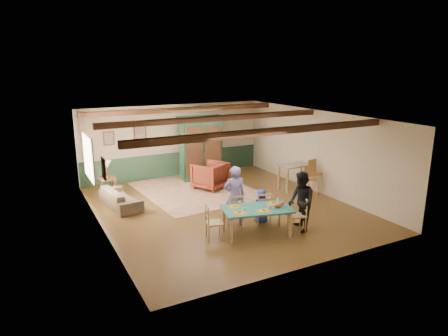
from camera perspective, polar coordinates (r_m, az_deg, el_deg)
name	(u,v)px	position (r m, az deg, el deg)	size (l,w,h in m)	color
floor	(224,208)	(11.90, -0.06, -5.67)	(8.00, 8.00, 0.00)	#4B3115
wall_back	(174,141)	(15.09, -7.12, 3.87)	(7.00, 0.02, 2.70)	beige
wall_left	(99,179)	(10.41, -17.41, -1.51)	(0.02, 8.00, 2.70)	beige
wall_right	(318,152)	(13.44, 13.29, 2.29)	(0.02, 8.00, 2.70)	beige
ceiling	(224,117)	(11.26, -0.07, 7.34)	(7.00, 8.00, 0.02)	beige
wainscot_back	(175,164)	(15.26, -6.99, 0.54)	(6.95, 0.03, 0.90)	#1F3924
ceiling_beam_front	(269,132)	(9.31, 6.51, 5.18)	(6.95, 0.16, 0.16)	#321A0E
ceiling_beam_mid	(217,118)	(11.62, -0.99, 7.12)	(6.95, 0.16, 0.16)	#321A0E
ceiling_beam_back	(183,110)	(13.98, -5.82, 8.29)	(6.95, 0.16, 0.16)	#321A0E
window_left	(88,157)	(12.00, -18.85, 1.43)	(0.06, 1.60, 1.30)	white
picture_left_wall	(104,169)	(9.75, -16.76, -0.10)	(0.04, 0.42, 0.52)	gray
picture_back_a	(140,132)	(14.59, -11.93, 5.10)	(0.45, 0.04, 0.55)	gray
picture_back_b	(109,138)	(14.36, -16.13, 4.09)	(0.38, 0.04, 0.48)	gray
dining_table	(257,222)	(9.98, 4.69, -7.63)	(1.67, 0.93, 0.70)	#226C60
dining_chair_far_left	(235,210)	(10.45, 1.61, -6.02)	(0.39, 0.41, 0.88)	#A58352
dining_chair_far_right	(262,208)	(10.66, 5.49, -5.66)	(0.39, 0.41, 0.88)	#A58352
dining_chair_end_left	(214,222)	(9.69, -1.37, -7.71)	(0.39, 0.41, 0.88)	#A58352
dining_chair_end_right	(297,214)	(10.32, 10.39, -6.53)	(0.39, 0.41, 0.88)	#A58352
person_man	(235,196)	(10.39, 1.51, -4.02)	(0.59, 0.38, 1.60)	#7362A8
person_woman	(301,202)	(10.24, 10.95, -4.78)	(0.75, 0.58, 1.53)	black
person_child	(261,206)	(10.71, 5.36, -5.40)	(0.46, 0.30, 0.93)	#27309C
cat	(278,205)	(9.91, 7.74, -5.21)	(0.33, 0.13, 0.17)	#D55C25
place_setting_near_left	(240,211)	(9.49, 2.23, -6.18)	(0.37, 0.28, 0.11)	yellow
place_setting_near_center	(264,209)	(9.66, 5.70, -5.86)	(0.37, 0.28, 0.11)	yellow
place_setting_far_left	(234,205)	(9.91, 1.50, -5.26)	(0.37, 0.28, 0.11)	yellow
place_setting_far_right	(273,201)	(10.21, 7.07, -4.77)	(0.37, 0.28, 0.11)	yellow
area_rug	(196,190)	(13.56, -4.01, -3.12)	(3.44, 4.08, 0.01)	beige
armoire	(201,148)	(14.61, -3.32, 2.87)	(1.65, 0.66, 2.33)	black
armchair	(210,175)	(13.60, -1.98, -1.05)	(0.98, 1.01, 0.92)	#45140D
sofa	(120,198)	(12.31, -14.58, -4.14)	(1.84, 0.72, 0.54)	#3F3427
end_table	(108,187)	(13.35, -16.24, -2.63)	(0.50, 0.50, 0.61)	#321A0E
table_lamp	(107,169)	(13.19, -16.42, -0.20)	(0.31, 0.31, 0.56)	#CFB585
counter_table	(294,177)	(13.64, 10.01, -1.30)	(1.06, 0.62, 0.88)	tan
bar_stool_left	(311,182)	(12.90, 12.35, -1.99)	(0.36, 0.40, 1.03)	#AF7E44
bar_stool_right	(315,177)	(13.31, 12.91, -1.31)	(0.40, 0.44, 1.13)	#AF7E44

